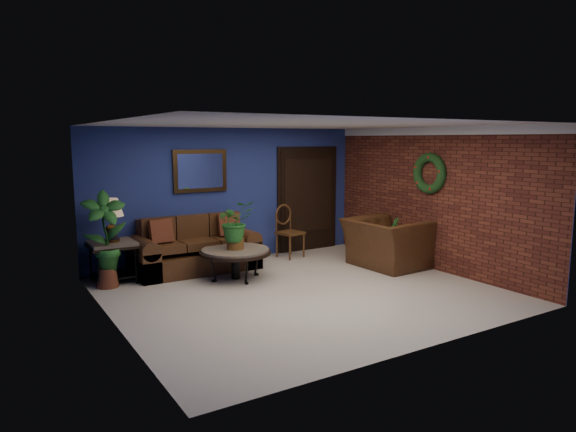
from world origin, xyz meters
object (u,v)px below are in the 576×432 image
table_lamp (111,215)px  armchair (386,243)px  end_table (112,251)px  side_chair (288,227)px  sofa (195,253)px  coffee_table (235,252)px

table_lamp → armchair: size_ratio=0.50×
end_table → armchair: 4.71m
end_table → armchair: bearing=-19.2°
side_chair → armchair: 1.97m
sofa → table_lamp: table_lamp is taller
table_lamp → side_chair: size_ratio=0.65×
end_table → armchair: (4.45, -1.55, -0.08)m
sofa → armchair: bearing=-27.4°
sofa → coffee_table: size_ratio=1.82×
table_lamp → armchair: (4.45, -1.55, -0.67)m
sofa → coffee_table: (0.36, -0.89, 0.13)m
table_lamp → coffee_table: bearing=-26.0°
armchair → table_lamp: bearing=68.6°
end_table → side_chair: (3.35, 0.07, 0.07)m
table_lamp → armchair: bearing=-19.2°
end_table → table_lamp: size_ratio=1.08×
sofa → armchair: sofa is taller
armchair → end_table: bearing=68.6°
table_lamp → sofa: bearing=1.2°
sofa → end_table: 1.42m
coffee_table → armchair: bearing=-14.4°
side_chair → armchair: size_ratio=0.77×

